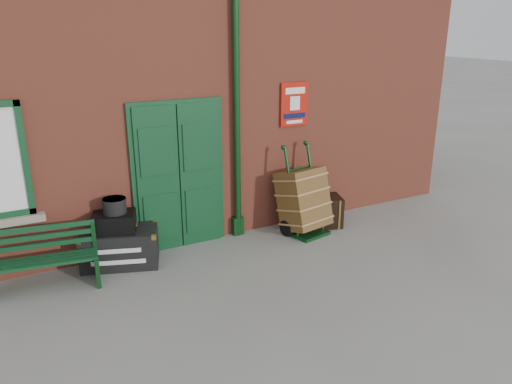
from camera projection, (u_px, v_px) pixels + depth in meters
ground at (241, 281)px, 6.70m from camera, size 80.00×80.00×0.00m
station_building at (154, 89)px, 8.94m from camera, size 10.30×4.30×4.36m
bench at (42, 258)px, 6.41m from camera, size 1.42×0.62×0.85m
houdini_trunk at (120, 247)px, 7.10m from camera, size 1.19×0.89×0.53m
strongbox at (114, 222)px, 6.95m from camera, size 0.69×0.59×0.26m
hatbox at (115, 206)px, 6.89m from camera, size 0.40×0.40×0.21m
suitcase_back at (123, 242)px, 7.10m from camera, size 0.45×0.54×0.68m
suitcase_front at (136, 242)px, 7.19m from camera, size 0.44×0.49×0.58m
porter_trolley at (303, 200)px, 8.11m from camera, size 0.83×0.87×1.44m
dark_trunk at (319, 211)px, 8.47m from camera, size 0.82×0.66×0.52m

